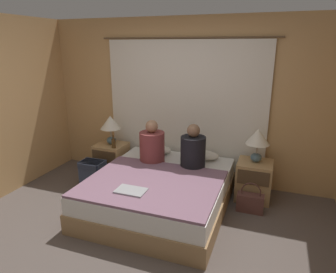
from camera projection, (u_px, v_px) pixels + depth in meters
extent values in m
plane|color=#564C47|center=(134.00, 243.00, 3.30)|extent=(16.00, 16.00, 0.00)
cube|color=tan|center=(185.00, 102.00, 4.63)|extent=(4.59, 0.06, 2.50)
cube|color=white|center=(184.00, 113.00, 4.63)|extent=(2.50, 0.02, 2.17)
cylinder|color=brown|center=(185.00, 38.00, 4.30)|extent=(2.70, 0.02, 0.02)
cube|color=#99754C|center=(161.00, 199.00, 4.00)|extent=(1.69, 1.92, 0.24)
cube|color=white|center=(160.00, 183.00, 3.93)|extent=(1.65, 1.88, 0.22)
cube|color=tan|center=(112.00, 160.00, 4.94)|extent=(0.47, 0.45, 0.55)
cube|color=#4C3823|center=(104.00, 157.00, 4.70)|extent=(0.41, 0.02, 0.20)
cube|color=tan|center=(254.00, 180.00, 4.20)|extent=(0.47, 0.45, 0.55)
cube|color=#4C3823|center=(253.00, 178.00, 3.95)|extent=(0.41, 0.02, 0.20)
ellipsoid|color=slate|center=(111.00, 140.00, 4.87)|extent=(0.15, 0.15, 0.12)
cylinder|color=#B2A893|center=(111.00, 133.00, 4.83)|extent=(0.02, 0.02, 0.14)
cone|color=silver|center=(110.00, 122.00, 4.78)|extent=(0.32, 0.32, 0.21)
ellipsoid|color=slate|center=(256.00, 157.00, 4.12)|extent=(0.15, 0.15, 0.12)
cylinder|color=#B2A893|center=(257.00, 149.00, 4.08)|extent=(0.02, 0.02, 0.14)
cone|color=silver|center=(258.00, 137.00, 4.03)|extent=(0.32, 0.32, 0.21)
ellipsoid|color=silver|center=(156.00, 149.00, 4.70)|extent=(0.48, 0.29, 0.12)
ellipsoid|color=silver|center=(203.00, 155.00, 4.45)|extent=(0.48, 0.29, 0.12)
cube|color=slate|center=(152.00, 183.00, 3.64)|extent=(1.63, 1.31, 0.03)
cylinder|color=brown|center=(152.00, 147.00, 4.30)|extent=(0.36, 0.36, 0.44)
sphere|color=#A87A5B|center=(152.00, 126.00, 4.21)|extent=(0.18, 0.18, 0.18)
cylinder|color=black|center=(193.00, 152.00, 4.10)|extent=(0.34, 0.34, 0.44)
sphere|color=#846047|center=(194.00, 131.00, 4.01)|extent=(0.18, 0.18, 0.18)
cylinder|color=#513819|center=(114.00, 143.00, 4.67)|extent=(0.06, 0.06, 0.14)
cylinder|color=#513819|center=(113.00, 137.00, 4.64)|extent=(0.02, 0.02, 0.06)
cube|color=#9EA0A5|center=(131.00, 191.00, 3.41)|extent=(0.35, 0.22, 0.02)
cube|color=#333D56|center=(93.00, 174.00, 4.54)|extent=(0.35, 0.24, 0.43)
cube|color=#283045|center=(91.00, 164.00, 4.46)|extent=(0.32, 0.25, 0.08)
cube|color=brown|center=(250.00, 203.00, 3.90)|extent=(0.34, 0.15, 0.24)
torus|color=#492B27|center=(251.00, 192.00, 3.85)|extent=(0.26, 0.02, 0.26)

